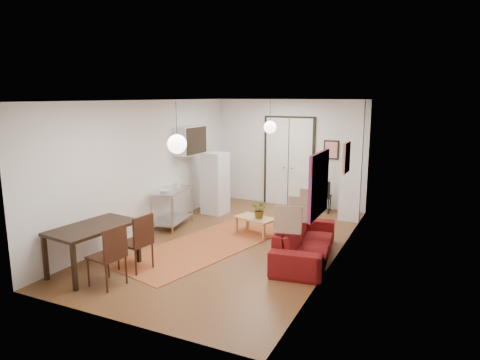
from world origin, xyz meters
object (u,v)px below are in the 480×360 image
at_px(sofa, 305,241).
at_px(fridge, 215,183).
at_px(coffee_table, 255,220).
at_px(black_side_chair, 324,193).
at_px(kitchen_counter, 172,203).
at_px(dining_chair_far, 111,249).
at_px(dining_table, 93,231).
at_px(dining_chair_near, 138,236).

bearing_deg(sofa, fridge, 47.58).
bearing_deg(coffee_table, sofa, -32.87).
relative_size(coffee_table, black_side_chair, 1.14).
relative_size(kitchen_counter, dining_chair_far, 1.22).
xyz_separation_m(dining_table, black_side_chair, (2.61, 5.56, -0.23)).
relative_size(coffee_table, dining_table, 0.62).
distance_m(sofa, black_side_chair, 3.49).
relative_size(dining_chair_far, black_side_chair, 1.18).
distance_m(dining_chair_near, dining_chair_far, 0.70).
bearing_deg(fridge, sofa, -29.33).
bearing_deg(black_side_chair, fridge, 23.99).
height_order(sofa, kitchen_counter, kitchen_counter).
distance_m(dining_table, dining_chair_near, 0.76).
bearing_deg(coffee_table, dining_chair_near, -113.96).
distance_m(dining_table, dining_chair_far, 0.66).
height_order(kitchen_counter, dining_table, kitchen_counter).
distance_m(dining_chair_near, black_side_chair, 5.49).
relative_size(coffee_table, dining_chair_near, 0.96).
relative_size(sofa, dining_chair_far, 2.28).
bearing_deg(dining_chair_near, dining_table, -46.05).
bearing_deg(dining_chair_far, black_side_chair, 167.92).
xyz_separation_m(coffee_table, black_side_chair, (0.87, 2.55, 0.16)).
relative_size(sofa, coffee_table, 2.37).
xyz_separation_m(coffee_table, kitchen_counter, (-1.95, -0.31, 0.24)).
bearing_deg(fridge, kitchen_counter, -97.30).
bearing_deg(kitchen_counter, dining_table, -93.50).
bearing_deg(dining_chair_far, sofa, 140.13).
relative_size(coffee_table, fridge, 0.61).
bearing_deg(dining_table, black_side_chair, 64.89).
bearing_deg(coffee_table, fridge, 144.30).
height_order(coffee_table, kitchen_counter, kitchen_counter).
xyz_separation_m(kitchen_counter, dining_chair_far, (0.81, -2.95, 0.01)).
bearing_deg(dining_chair_near, dining_chair_far, 6.98).
xyz_separation_m(fridge, black_side_chair, (2.50, 1.38, -0.30)).
height_order(fridge, black_side_chair, fridge).
xyz_separation_m(coffee_table, dining_table, (-1.74, -3.01, 0.39)).
bearing_deg(fridge, dining_chair_near, -77.44).
bearing_deg(kitchen_counter, black_side_chair, 37.39).
bearing_deg(dining_table, kitchen_counter, 94.50).
bearing_deg(fridge, black_side_chair, 34.09).
bearing_deg(dining_chair_far, dining_table, -105.51).
bearing_deg(kitchen_counter, dining_chair_far, -82.60).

